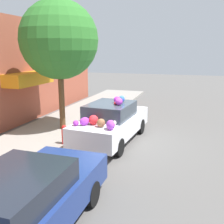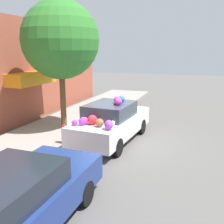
# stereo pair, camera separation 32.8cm
# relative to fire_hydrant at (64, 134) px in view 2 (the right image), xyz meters

# --- Properties ---
(ground_plane) EXTENTS (60.00, 60.00, 0.00)m
(ground_plane) POSITION_rel_fire_hydrant_xyz_m (1.18, -1.46, -0.48)
(ground_plane) COLOR #565451
(sidewalk_curb) EXTENTS (24.00, 3.20, 0.14)m
(sidewalk_curb) POSITION_rel_fire_hydrant_xyz_m (1.18, 1.24, -0.41)
(sidewalk_curb) COLOR gray
(sidewalk_curb) RESTS_ON ground
(building_facade) EXTENTS (18.00, 1.20, 4.92)m
(building_facade) POSITION_rel_fire_hydrant_xyz_m (1.24, 3.46, 1.96)
(building_facade) COLOR #9E4C38
(building_facade) RESTS_ON ground
(street_tree) EXTENTS (3.17, 3.17, 5.29)m
(street_tree) POSITION_rel_fire_hydrant_xyz_m (1.69, 0.97, 3.35)
(street_tree) COLOR brown
(street_tree) RESTS_ON sidewalk_curb
(fire_hydrant) EXTENTS (0.20, 0.20, 0.70)m
(fire_hydrant) POSITION_rel_fire_hydrant_xyz_m (0.00, 0.00, 0.00)
(fire_hydrant) COLOR red
(fire_hydrant) RESTS_ON sidewalk_curb
(art_car) EXTENTS (4.37, 2.02, 1.79)m
(art_car) POSITION_rel_fire_hydrant_xyz_m (1.13, -1.42, 0.30)
(art_car) COLOR silver
(art_car) RESTS_ON ground
(parked_car_plain) EXTENTS (4.50, 1.80, 1.38)m
(parked_car_plain) POSITION_rel_fire_hydrant_xyz_m (-4.54, -1.51, 0.23)
(parked_car_plain) COLOR navy
(parked_car_plain) RESTS_ON ground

